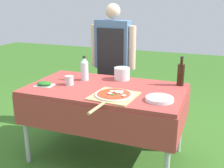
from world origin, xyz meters
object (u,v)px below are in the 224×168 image
oil_bottle (181,74)px  water_bottle (84,69)px  sauce_jar (69,81)px  prep_table (105,95)px  mixing_tub (122,74)px  pizza_on_peel (113,95)px  person_cook (113,57)px  plate_stack (160,99)px  herb_container (44,84)px

oil_bottle → water_bottle: bearing=-169.9°
water_bottle → sauce_jar: size_ratio=2.86×
prep_table → water_bottle: bearing=152.6°
mixing_tub → pizza_on_peel: bearing=-78.4°
prep_table → pizza_on_peel: bearing=-53.5°
pizza_on_peel → prep_table: bearing=131.3°
person_cook → plate_stack: person_cook is taller
mixing_tub → plate_stack: 0.69m
prep_table → herb_container: size_ratio=7.81×
plate_stack → person_cook: bearing=129.8°
mixing_tub → water_bottle: bearing=-156.1°
prep_table → sauce_jar: size_ratio=16.96×
oil_bottle → plate_stack: 0.51m
plate_stack → sauce_jar: (-0.91, 0.12, 0.02)m
herb_container → water_bottle: bearing=48.5°
pizza_on_peel → mixing_tub: mixing_tub is taller
water_bottle → oil_bottle: bearing=10.1°
prep_table → pizza_on_peel: pizza_on_peel is taller
pizza_on_peel → plate_stack: size_ratio=2.70×
oil_bottle → sauce_jar: 1.08m
water_bottle → pizza_on_peel: bearing=-39.5°
oil_bottle → water_bottle: 0.96m
herb_container → mixing_tub: 0.79m
mixing_tub → plate_stack: size_ratio=0.69×
prep_table → plate_stack: size_ratio=6.39×
person_cook → sauce_jar: size_ratio=17.00×
mixing_tub → prep_table: bearing=-100.9°
herb_container → plate_stack: size_ratio=0.82×
oil_bottle → sauce_jar: size_ratio=3.23×
mixing_tub → person_cook: bearing=121.7°
pizza_on_peel → water_bottle: (-0.46, 0.38, 0.10)m
pizza_on_peel → sauce_jar: sauce_jar is taller
plate_stack → sauce_jar: sauce_jar is taller
mixing_tub → sauce_jar: 0.55m
sauce_jar → oil_bottle: bearing=20.2°
person_cook → herb_container: (-0.36, -0.90, -0.12)m
person_cook → herb_container: bearing=68.7°
prep_table → plate_stack: (0.55, -0.18, 0.09)m
prep_table → oil_bottle: 0.75m
oil_bottle → plate_stack: (-0.10, -0.49, -0.10)m
person_cook → herb_container: person_cook is taller
oil_bottle → herb_container: (-1.22, -0.48, -0.09)m
sauce_jar → prep_table: bearing=8.1°
oil_bottle → herb_container: oil_bottle is taller
prep_table → oil_bottle: size_ratio=5.25×
herb_container → prep_table: bearing=16.0°
pizza_on_peel → plate_stack: 0.39m
prep_table → plate_stack: bearing=-17.6°
plate_stack → sauce_jar: 0.92m
pizza_on_peel → oil_bottle: size_ratio=2.22×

